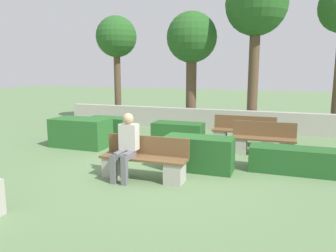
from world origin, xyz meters
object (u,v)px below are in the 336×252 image
at_px(bench_front, 144,163).
at_px(person_seated_man, 126,143).
at_px(tree_center_right, 256,8).
at_px(bench_left_side, 263,143).
at_px(bench_right_side, 244,134).
at_px(tree_leftmost, 116,39).
at_px(tree_center_left, 192,41).

relative_size(bench_front, person_seated_man, 1.34).
bearing_deg(bench_front, tree_center_right, 76.58).
bearing_deg(bench_left_side, bench_right_side, 116.26).
height_order(tree_leftmost, tree_center_left, tree_leftmost).
height_order(bench_front, tree_center_left, tree_center_left).
xyz_separation_m(tree_center_left, tree_center_right, (2.40, -0.13, 1.05)).
bearing_deg(person_seated_man, tree_center_right, 74.20).
height_order(bench_right_side, tree_center_right, tree_center_right).
xyz_separation_m(bench_right_side, tree_center_right, (-0.04, 2.76, 4.07)).
relative_size(bench_left_side, bench_right_side, 0.90).
height_order(person_seated_man, tree_leftmost, tree_leftmost).
bearing_deg(tree_center_left, bench_left_side, -51.45).
distance_m(person_seated_man, tree_center_left, 7.26).
bearing_deg(bench_front, bench_right_side, 66.95).
bearing_deg(bench_right_side, tree_center_right, 99.88).
distance_m(bench_right_side, tree_center_left, 4.84).
relative_size(bench_front, tree_center_left, 0.41).
relative_size(bench_left_side, tree_leftmost, 0.37).
relative_size(bench_front, bench_left_side, 1.11).
height_order(tree_center_left, tree_center_right, tree_center_right).
bearing_deg(person_seated_man, tree_leftmost, 119.30).
xyz_separation_m(bench_left_side, person_seated_man, (-2.54, -2.93, 0.43)).
xyz_separation_m(bench_front, tree_center_left, (-0.85, 6.63, 3.02)).
bearing_deg(tree_leftmost, bench_right_side, -27.86).
bearing_deg(bench_right_side, tree_center_left, 139.21).
bearing_deg(bench_right_side, bench_front, -104.00).
distance_m(bench_front, tree_leftmost, 8.63).
bearing_deg(bench_left_side, person_seated_man, -137.74).
relative_size(bench_front, bench_right_side, 1.00).
distance_m(person_seated_man, tree_center_right, 7.80).
height_order(bench_right_side, tree_leftmost, tree_leftmost).
xyz_separation_m(bench_right_side, tree_center_left, (-2.44, 2.89, 3.02)).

